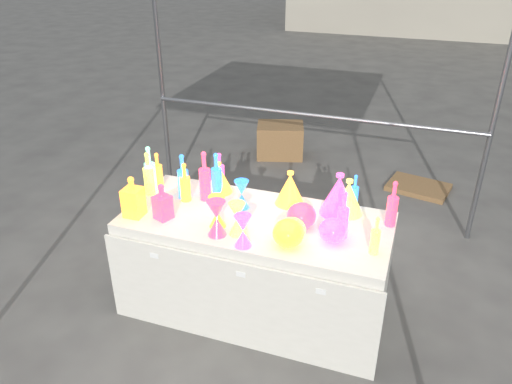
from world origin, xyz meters
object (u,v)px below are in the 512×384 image
(lampshade_0, at_px, (219,177))
(display_table, at_px, (256,265))
(cardboard_box_closed, at_px, (280,140))
(decanter_0, at_px, (133,196))
(globe_0, at_px, (288,235))
(bottle_0, at_px, (158,170))
(hourglass_0, at_px, (217,218))

(lampshade_0, bearing_deg, display_table, -31.51)
(cardboard_box_closed, bearing_deg, display_table, -93.15)
(display_table, xyz_separation_m, decanter_0, (-0.79, -0.22, 0.52))
(display_table, relative_size, cardboard_box_closed, 3.35)
(decanter_0, bearing_deg, globe_0, -1.46)
(decanter_0, bearing_deg, bottle_0, 96.71)
(cardboard_box_closed, height_order, bottle_0, bottle_0)
(display_table, relative_size, lampshade_0, 7.83)
(globe_0, relative_size, lampshade_0, 0.83)
(display_table, bearing_deg, cardboard_box_closed, 103.21)
(globe_0, bearing_deg, decanter_0, 179.57)
(hourglass_0, bearing_deg, bottle_0, 144.95)
(display_table, distance_m, hourglass_0, 0.58)
(lampshade_0, bearing_deg, globe_0, -32.22)
(hourglass_0, bearing_deg, globe_0, 3.68)
(cardboard_box_closed, bearing_deg, hourglass_0, -97.35)
(cardboard_box_closed, xyz_separation_m, hourglass_0, (0.47, -2.99, 0.67))
(bottle_0, height_order, hourglass_0, bottle_0)
(bottle_0, height_order, globe_0, bottle_0)
(globe_0, bearing_deg, lampshade_0, 142.49)
(cardboard_box_closed, height_order, globe_0, globe_0)
(decanter_0, xyz_separation_m, globe_0, (1.08, -0.01, -0.07))
(display_table, distance_m, cardboard_box_closed, 2.81)
(display_table, bearing_deg, globe_0, -38.43)
(bottle_0, distance_m, decanter_0, 0.45)
(cardboard_box_closed, relative_size, lampshade_0, 2.34)
(bottle_0, bearing_deg, decanter_0, -82.26)
(decanter_0, xyz_separation_m, hourglass_0, (0.62, -0.04, -0.03))
(cardboard_box_closed, relative_size, bottle_0, 2.02)
(cardboard_box_closed, bearing_deg, globe_0, -88.87)
(bottle_0, relative_size, globe_0, 1.40)
(decanter_0, bearing_deg, hourglass_0, -4.49)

